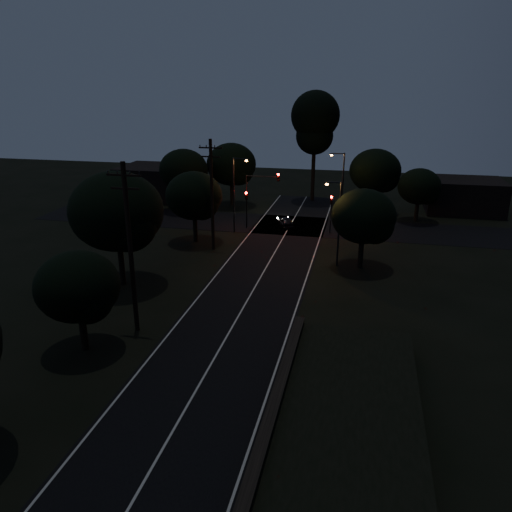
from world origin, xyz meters
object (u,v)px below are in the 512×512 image
at_px(signal_left, 247,203).
at_px(streetlight_a, 235,190).
at_px(streetlight_b, 341,183).
at_px(utility_pole_far, 212,194).
at_px(car, 286,222).
at_px(utility_pole_mid, 130,247).
at_px(signal_mast, 262,190).
at_px(streetlight_c, 337,218).
at_px(tall_pine, 315,122).
at_px(signal_right, 331,207).

xyz_separation_m(signal_left, streetlight_a, (-0.71, -1.99, 1.80)).
relative_size(streetlight_a, streetlight_b, 1.00).
xyz_separation_m(utility_pole_far, car, (5.55, 9.38, -4.91)).
xyz_separation_m(utility_pole_mid, streetlight_a, (0.69, 23.00, -1.10)).
bearing_deg(signal_mast, utility_pole_mid, -97.04).
bearing_deg(car, utility_pole_mid, 56.45).
distance_m(utility_pole_far, streetlight_c, 12.05).
xyz_separation_m(utility_pole_far, tall_pine, (7.00, 23.00, 4.88)).
xyz_separation_m(streetlight_b, car, (-5.75, -2.62, -4.06)).
bearing_deg(signal_mast, streetlight_c, -48.81).
bearing_deg(signal_right, streetlight_a, -168.66).
bearing_deg(signal_right, tall_pine, 103.49).
relative_size(signal_right, car, 1.22).
bearing_deg(signal_left, utility_pole_far, -99.94).
distance_m(utility_pole_far, signal_mast, 8.64).
height_order(signal_mast, streetlight_a, streetlight_a).
bearing_deg(streetlight_c, streetlight_a, 144.31).
bearing_deg(signal_mast, tall_pine, 75.38).
distance_m(streetlight_a, streetlight_c, 13.72).
bearing_deg(signal_left, streetlight_b, 22.05).
xyz_separation_m(signal_right, car, (-5.05, 1.39, -2.26)).
bearing_deg(streetlight_a, streetlight_b, 29.48).
height_order(streetlight_a, streetlight_c, streetlight_a).
distance_m(utility_pole_far, streetlight_b, 16.51).
relative_size(streetlight_b, car, 2.38).
height_order(signal_right, car, signal_right).
distance_m(signal_right, car, 5.70).
height_order(signal_left, car, signal_left).
relative_size(utility_pole_far, signal_left, 2.56).
bearing_deg(signal_left, streetlight_a, -109.59).
bearing_deg(streetlight_a, utility_pole_far, -96.59).
bearing_deg(tall_pine, signal_left, -110.46).
xyz_separation_m(utility_pole_mid, streetlight_c, (11.83, 15.00, -1.39)).
relative_size(tall_pine, signal_mast, 2.30).
xyz_separation_m(tall_pine, signal_right, (3.60, -15.01, -7.53)).
xyz_separation_m(signal_right, streetlight_c, (1.23, -9.99, 1.51)).
bearing_deg(streetlight_c, streetlight_b, 92.14).
height_order(utility_pole_mid, car, utility_pole_mid).
xyz_separation_m(utility_pole_mid, car, (5.55, 26.38, -5.17)).
height_order(utility_pole_far, signal_left, utility_pole_far).
bearing_deg(car, streetlight_c, 97.21).
bearing_deg(signal_mast, utility_pole_far, -111.11).
xyz_separation_m(signal_left, signal_right, (9.20, 0.00, 0.00)).
bearing_deg(signal_right, utility_pole_far, -143.00).
bearing_deg(car, tall_pine, -117.73).
height_order(utility_pole_mid, streetlight_b, utility_pole_mid).
height_order(streetlight_a, car, streetlight_a).
distance_m(signal_right, signal_mast, 7.66).
xyz_separation_m(utility_pole_mid, signal_right, (10.60, 24.99, -2.90)).
height_order(utility_pole_far, streetlight_b, utility_pole_far).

